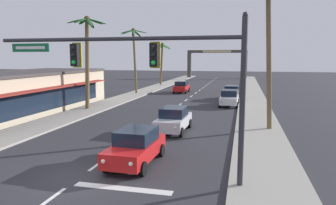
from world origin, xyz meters
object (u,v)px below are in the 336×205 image
Objects in this scene: sedan_third_in_queue at (174,119)px; palm_left_third at (134,47)px; town_gateway_arch at (217,60)px; sedan_parked_mid_kerb at (229,98)px; traffic_signal_mast at (158,67)px; sedan_oncoming_far at (182,87)px; palm_left_farthest at (162,56)px; storefront_strip_left at (9,94)px; sedan_lead_at_stop_bar at (136,146)px; palm_left_second at (87,48)px; sedan_parked_nearest_kerb at (231,92)px; palm_right_second at (268,23)px.

sedan_third_in_queue is 0.49× the size of palm_left_third.
town_gateway_arch is (8.26, 38.18, -1.98)m from palm_left_third.
town_gateway_arch reaches higher than sedan_parked_mid_kerb.
traffic_signal_mast reaches higher than sedan_oncoming_far.
palm_left_farthest reaches higher than storefront_strip_left.
sedan_lead_at_stop_bar is at bearing -77.15° from palm_left_farthest.
storefront_strip_left is 57.99m from town_gateway_arch.
sedan_lead_at_stop_bar is 30.42m from palm_left_third.
palm_left_third is at bearing -153.10° from sedan_oncoming_far.
palm_left_second is 1.15× the size of palm_left_farthest.
sedan_lead_at_stop_bar is 0.49× the size of palm_left_third.
sedan_third_in_queue is 18.55m from sedan_parked_nearest_kerb.
sedan_third_in_queue is 0.50× the size of palm_left_second.
palm_left_second is 14.18m from palm_left_third.
traffic_signal_mast is 1.15× the size of palm_left_third.
palm_left_farthest is at bearing 79.86° from storefront_strip_left.
palm_right_second reaches higher than sedan_third_in_queue.
traffic_signal_mast is at bearing -49.21° from sedan_lead_at_stop_bar.
sedan_oncoming_far is (-4.17, 24.32, 0.00)m from sedan_third_in_queue.
storefront_strip_left is (-5.77, -32.27, -3.45)m from palm_left_farthest.
palm_left_farthest is at bearing 102.85° from sedan_lead_at_stop_bar.
palm_left_farthest is (-9.98, 35.37, 4.49)m from sedan_third_in_queue.
traffic_signal_mast is 20.99m from storefront_strip_left.
palm_left_farthest is (0.02, 28.33, -0.68)m from palm_left_second.
sedan_lead_at_stop_bar is 1.01× the size of sedan_parked_nearest_kerb.
palm_left_third reaches higher than traffic_signal_mast.
palm_left_third reaches higher than palm_left_farthest.
traffic_signal_mast is 0.44× the size of storefront_strip_left.
palm_left_third is (-13.52, 2.95, 5.61)m from sedan_parked_nearest_kerb.
sedan_parked_mid_kerb is at bearing -90.07° from sedan_parked_nearest_kerb.
sedan_oncoming_far is 25.53m from palm_right_second.
palm_left_third is 14.21m from palm_left_farthest.
palm_right_second reaches higher than sedan_oncoming_far.
storefront_strip_left is at bearing -100.14° from palm_left_farthest.
sedan_lead_at_stop_bar is at bearing -100.06° from sedan_parked_mid_kerb.
sedan_parked_nearest_kerb is 41.62m from town_gateway_arch.
sedan_oncoming_far and sedan_parked_mid_kerb have the same top height.
sedan_oncoming_far is 1.00× the size of sedan_parked_mid_kerb.
palm_left_third is at bearing -102.20° from town_gateway_arch.
traffic_signal_mast is 33.82m from sedan_oncoming_far.
town_gateway_arch reaches higher than sedan_lead_at_stop_bar.
sedan_parked_nearest_kerb is (1.92, 27.10, -3.82)m from traffic_signal_mast.
sedan_third_in_queue is at bearing -88.02° from town_gateway_arch.
town_gateway_arch is (-1.73, 66.36, 3.63)m from sedan_lead_at_stop_bar.
palm_left_third is (-0.31, 14.17, 0.44)m from palm_left_second.
sedan_oncoming_far is at bearing 97.03° from sedan_lead_at_stop_bar.
sedan_lead_at_stop_bar is at bearing -55.35° from palm_left_second.
palm_left_farthest is 0.76× the size of palm_right_second.
palm_left_third is 0.39× the size of storefront_strip_left.
traffic_signal_mast is at bearing -87.20° from town_gateway_arch.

